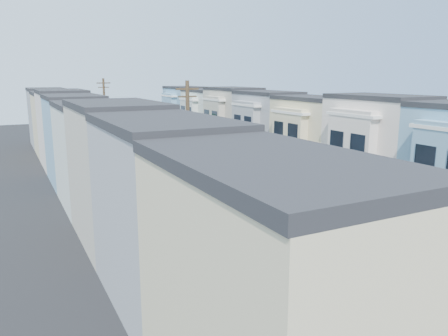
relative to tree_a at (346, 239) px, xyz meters
name	(u,v)px	position (x,y,z in m)	size (l,w,h in m)	color
ground	(280,222)	(6.30, 13.49, -4.44)	(160.00, 160.00, 0.00)	black
road_slab	(198,179)	(6.30, 28.49, -4.43)	(12.00, 70.00, 0.02)	black
curb_left	(140,185)	(0.25, 28.49, -4.36)	(0.30, 70.00, 0.15)	gray
curb_right	(248,173)	(12.35, 28.49, -4.36)	(0.30, 70.00, 0.15)	gray
sidewalk_left	(127,187)	(-1.05, 28.49, -4.36)	(2.60, 70.00, 0.15)	gray
sidewalk_right	(258,171)	(13.65, 28.49, -4.36)	(2.60, 70.00, 0.15)	gray
centerline	(198,179)	(6.30, 28.49, -4.44)	(0.12, 70.00, 0.01)	gold
townhouse_row_left	(86,192)	(-4.85, 28.49, -4.44)	(5.00, 70.00, 8.50)	beige
townhouse_row_right	(287,169)	(17.45, 28.49, -4.44)	(5.00, 70.00, 8.50)	beige
tree_a	(346,239)	(0.00, 0.00, 0.00)	(4.46, 4.46, 6.69)	black
tree_b	(223,168)	(0.00, 10.31, 0.76)	(4.70, 4.70, 7.57)	black
tree_c	(165,155)	(0.00, 20.38, -0.05)	(4.25, 4.25, 6.54)	black
tree_d	(126,127)	(0.00, 31.90, 0.95)	(4.70, 4.70, 7.76)	black
tree_e	(97,121)	(0.00, 46.45, 0.16)	(4.70, 4.70, 6.97)	black
tree_far_r	(201,125)	(13.20, 42.80, -0.66)	(3.05, 3.05, 5.35)	black
utility_pole_near	(188,155)	(0.00, 15.49, 0.71)	(1.60, 0.26, 10.00)	#42301E
utility_pole_far	(106,121)	(0.00, 41.49, 0.71)	(1.60, 0.26, 10.00)	#42301E
fedex_truck	(248,175)	(8.43, 21.80, -2.90)	(2.22, 5.76, 2.76)	white
lead_sedan	(209,166)	(8.90, 31.14, -3.77)	(1.58, 4.13, 1.34)	black
parked_left_b	(277,260)	(1.40, 6.59, -3.72)	(2.02, 4.80, 1.44)	#071939
parked_left_c	(213,218)	(1.40, 14.57, -3.75)	(2.28, 4.93, 1.37)	gray
parked_left_d	(159,183)	(1.40, 26.13, -3.81)	(1.47, 3.85, 1.25)	black
parked_right_a	(422,237)	(11.20, 5.30, -3.69)	(2.10, 5.00, 1.50)	slate
parked_right_b	(360,213)	(11.20, 10.56, -3.68)	(1.80, 4.69, 1.52)	silver
parked_right_c	(221,161)	(11.20, 32.77, -3.73)	(2.37, 5.13, 1.43)	black
parked_right_d	(193,150)	(11.20, 41.13, -3.74)	(2.32, 5.04, 1.40)	black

